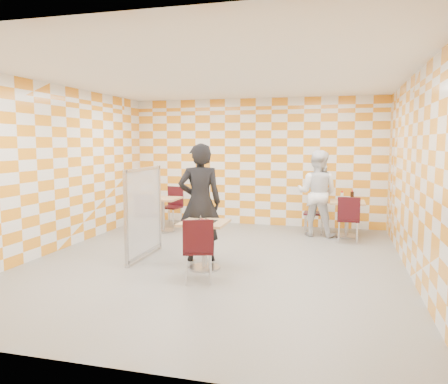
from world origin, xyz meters
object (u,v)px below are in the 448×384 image
Objects in this scene: chair_second_front at (349,216)px; man_dark at (200,203)px; main_table at (204,237)px; chair_empty_near at (146,212)px; sport_bottle at (342,196)px; second_table at (347,213)px; chair_main_front at (198,246)px; soda_bottle at (352,196)px; empty_table at (163,209)px; chair_second_side at (318,209)px; partition at (144,212)px; man_white at (317,193)px; chair_empty_far at (173,203)px.

man_dark reaches higher than chair_second_front.
main_table is 2.55m from chair_empty_near.
chair_empty_near is at bearing -160.78° from sport_bottle.
chair_main_front is (-2.05, -3.72, 0.04)m from second_table.
sport_bottle is 0.23m from soda_bottle.
empty_table is 4.08m from soda_bottle.
main_table is 0.81× the size of chair_second_front.
main_table is at bearing -126.05° from second_table.
chair_second_side is 0.47× the size of man_dark.
chair_second_side is 3.91m from partition.
chair_second_front is 1.00× the size of chair_empty_near.
man_white is (-0.03, -0.14, 0.36)m from chair_second_side.
main_table is 1.00× the size of empty_table.
sport_bottle is at bearing 151.19° from soda_bottle.
chair_second_side is at bearing 44.36° from partition.
empty_table is 0.81× the size of chair_empty_far.
man_white reaches higher than main_table.
empty_table is at bearing 19.60° from man_white.
chair_second_front is at bearing 56.30° from chair_main_front.
chair_empty_near is 1.55m from partition.
chair_second_side is 3.38m from chair_empty_far.
second_table is at bearing 53.95° from main_table.
chair_second_side is at bearing -90.89° from man_white.
partition is at bearing -142.69° from soda_bottle.
sport_bottle is (-0.11, 0.15, 0.33)m from second_table.
man_white reaches higher than chair_second_front.
chair_empty_far is (0.03, 1.44, 0.00)m from chair_empty_near.
soda_bottle is at bearing -154.26° from man_dark.
chair_empty_near is at bearing -59.78° from man_dark.
sport_bottle reaches higher than main_table.
chair_second_side is 0.56m from sport_bottle.
chair_main_front is at bearing -118.88° from second_table.
chair_empty_far is (-1.78, 3.23, 0.04)m from main_table.
chair_empty_far is 3.87m from sport_bottle.
sport_bottle reaches higher than chair_second_front.
chair_empty_near is at bearing -158.76° from chair_second_side.
soda_bottle reaches higher than chair_empty_near.
man_dark is at bearing -124.35° from chair_second_side.
main_table is 1.29m from partition.
main_table is 3.78m from sport_bottle.
man_white is at bearing -162.01° from sport_bottle.
chair_main_front is (1.89, -3.26, 0.04)m from empty_table.
chair_main_front is at bearing -52.09° from chair_empty_near.
man_white is at bearing 68.87° from chair_main_front.
second_table is 3.97m from empty_table.
man_white reaches higher than partition.
sport_bottle is (2.29, 2.68, -0.14)m from man_dark.
chair_main_front is 4.10m from chair_second_side.
soda_bottle is at bearing -2.77° from chair_empty_far.
chair_second_side is 0.75m from soda_bottle.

